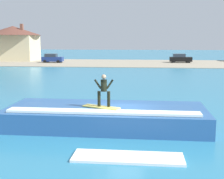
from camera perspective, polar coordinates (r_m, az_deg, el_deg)
ground_plane at (r=16.89m, az=1.47°, el=-6.95°), size 260.00×260.00×0.00m
wave_crest at (r=17.07m, az=-1.13°, el=-4.87°), size 10.69×4.34×1.17m
surfboard at (r=16.31m, az=-1.96°, el=-3.20°), size 2.06×1.25×0.06m
surfer at (r=16.15m, az=-1.49°, el=0.14°), size 1.02×0.32×1.67m
shoreline_bank at (r=62.52m, az=4.93°, el=4.78°), size 120.00×20.12×0.10m
car_near_shore at (r=64.50m, az=-10.77°, el=5.58°), size 4.18×2.05×1.86m
car_far_shore at (r=64.58m, az=12.26°, el=5.54°), size 4.39×2.12×1.86m
house_with_chimney at (r=72.87m, az=-17.44°, el=8.46°), size 12.12×12.12×7.98m
whitewater_patch at (r=12.72m, az=2.90°, el=-12.19°), size 4.39×1.32×0.10m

